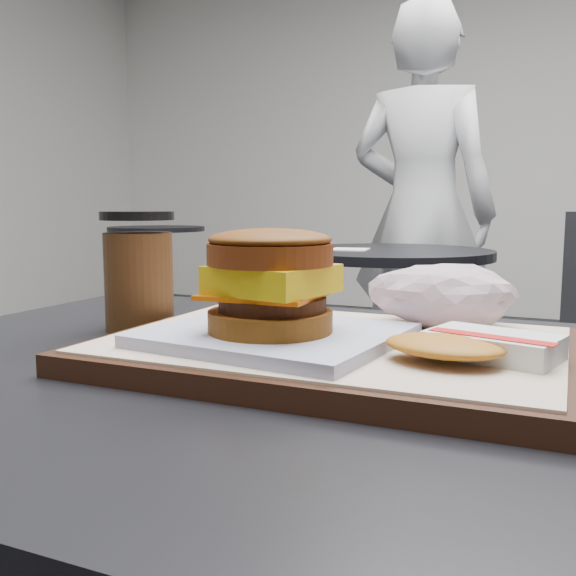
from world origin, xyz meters
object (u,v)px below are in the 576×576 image
(crumpled_wrapper, at_px, (441,295))
(customer_table, at_px, (280,574))
(coffee_cup, at_px, (139,276))
(patron, at_px, (421,214))
(hash_brown, at_px, (471,346))
(breakfast_sandwich, at_px, (272,295))
(neighbor_table, at_px, (388,308))
(serving_tray, at_px, (334,350))

(crumpled_wrapper, bearing_deg, customer_table, -132.78)
(customer_table, height_order, coffee_cup, coffee_cup)
(crumpled_wrapper, bearing_deg, patron, 102.71)
(customer_table, xyz_separation_m, patron, (-0.38, 2.28, 0.28))
(patron, bearing_deg, customer_table, 105.37)
(patron, bearing_deg, hash_brown, 109.05)
(breakfast_sandwich, height_order, crumpled_wrapper, breakfast_sandwich)
(neighbor_table, bearing_deg, patron, 92.56)
(customer_table, xyz_separation_m, serving_tray, (0.04, 0.03, 0.20))
(hash_brown, bearing_deg, breakfast_sandwich, -177.81)
(customer_table, bearing_deg, hash_brown, -1.33)
(coffee_cup, bearing_deg, breakfast_sandwich, -23.90)
(hash_brown, bearing_deg, crumpled_wrapper, 109.96)
(customer_table, height_order, crumpled_wrapper, crumpled_wrapper)
(patron, bearing_deg, serving_tray, 106.41)
(neighbor_table, xyz_separation_m, patron, (-0.03, 0.63, 0.31))
(serving_tray, distance_m, breakfast_sandwich, 0.07)
(hash_brown, relative_size, patron, 0.08)
(hash_brown, relative_size, neighbor_table, 0.17)
(customer_table, relative_size, breakfast_sandwich, 3.85)
(customer_table, bearing_deg, crumpled_wrapper, 47.22)
(serving_tray, xyz_separation_m, patron, (-0.42, 2.25, 0.08))
(serving_tray, distance_m, patron, 2.29)
(customer_table, relative_size, hash_brown, 6.18)
(crumpled_wrapper, distance_m, neighbor_table, 1.62)
(coffee_cup, bearing_deg, neighbor_table, 95.55)
(customer_table, bearing_deg, breakfast_sandwich, -101.16)
(hash_brown, distance_m, crumpled_wrapper, 0.13)
(neighbor_table, bearing_deg, coffee_cup, -84.45)
(breakfast_sandwich, xyz_separation_m, crumpled_wrapper, (0.11, 0.13, -0.01))
(customer_table, bearing_deg, patron, 99.42)
(serving_tray, bearing_deg, neighbor_table, 103.44)
(serving_tray, xyz_separation_m, breakfast_sandwich, (-0.04, -0.04, 0.05))
(hash_brown, relative_size, coffee_cup, 1.05)
(breakfast_sandwich, bearing_deg, hash_brown, 2.19)
(neighbor_table, bearing_deg, hash_brown, -73.08)
(patron, bearing_deg, neighbor_table, 98.50)
(serving_tray, relative_size, coffee_cup, 3.07)
(serving_tray, bearing_deg, patron, 100.47)
(coffee_cup, bearing_deg, serving_tray, -11.79)
(hash_brown, height_order, neighbor_table, hash_brown)
(hash_brown, bearing_deg, serving_tray, 164.69)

